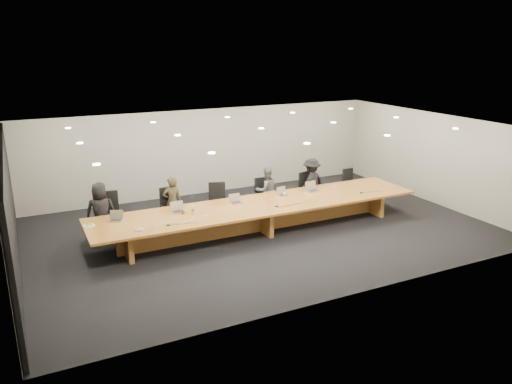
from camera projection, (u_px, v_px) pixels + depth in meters
ground at (261, 230)px, 13.44m from camera, size 12.00×12.00×0.00m
back_wall at (207, 152)px, 16.48m from camera, size 12.00×0.02×2.80m
left_wall_panel at (10, 214)px, 10.54m from camera, size 0.08×7.84×2.74m
conference_table at (261, 212)px, 13.29m from camera, size 9.00×1.80×0.75m
chair_far_left at (110, 215)px, 12.85m from camera, size 0.68×0.68×1.20m
chair_left at (172, 208)px, 13.44m from camera, size 0.65×0.65×1.14m
chair_mid_left at (218, 203)px, 13.94m from camera, size 0.71×0.71×1.12m
chair_mid_right at (264, 196)px, 14.69m from camera, size 0.57×0.57×1.06m
chair_right at (309, 189)px, 15.25m from camera, size 0.69×0.69×1.09m
chair_far_right at (351, 184)px, 16.00m from camera, size 0.56×0.56×1.00m
person_a at (101, 212)px, 12.52m from camera, size 0.83×0.63×1.54m
person_b at (172, 202)px, 13.46m from camera, size 0.55×0.39×1.43m
person_c at (267, 190)px, 14.67m from camera, size 0.71×0.57×1.38m
person_d at (311, 182)px, 15.24m from camera, size 1.10×0.84×1.51m
laptop_a at (115, 216)px, 11.93m from camera, size 0.38×0.34×0.25m
laptop_b at (178, 207)px, 12.55m from camera, size 0.36×0.27×0.27m
laptop_c at (236, 199)px, 13.25m from camera, size 0.33×0.25×0.25m
laptop_d at (284, 191)px, 13.93m from camera, size 0.34×0.27×0.24m
laptop_e at (314, 186)px, 14.31m from camera, size 0.40×0.31×0.29m
water_bottle at (193, 210)px, 12.40m from camera, size 0.09×0.09×0.23m
amber_mug at (183, 212)px, 12.43m from camera, size 0.10×0.10×0.10m
paper_cup_near at (284, 194)px, 13.93m from camera, size 0.08×0.08×0.09m
paper_cup_far at (334, 187)px, 14.61m from camera, size 0.08×0.08×0.08m
notepad at (89, 226)px, 11.64m from camera, size 0.28×0.24×0.01m
lime_gadget at (89, 225)px, 11.63m from camera, size 0.16×0.12×0.02m
av_box at (139, 230)px, 11.36m from camera, size 0.24×0.21×0.03m
mic_left at (168, 225)px, 11.66m from camera, size 0.13×0.13×0.03m
mic_center at (277, 206)px, 13.00m from camera, size 0.13×0.13×0.03m
mic_right at (361, 192)px, 14.18m from camera, size 0.11×0.11×0.03m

